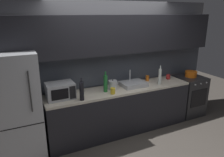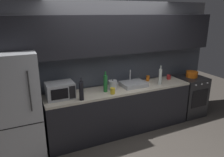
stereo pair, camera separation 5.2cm
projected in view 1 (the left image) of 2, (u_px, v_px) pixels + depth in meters
The scene contains 15 objects.
ground_plane at pixel (145, 156), 3.57m from camera, with size 10.00×10.00×0.00m, color #3D3833.
back_wall at pixel (114, 52), 4.14m from camera, with size 4.62×0.44×2.50m.
counter_run at pixel (120, 110), 4.21m from camera, with size 2.88×0.60×0.90m.
refrigerator at pixel (18, 107), 3.33m from camera, with size 0.68×0.69×1.74m.
oven_range at pixel (188, 95), 4.95m from camera, with size 0.60×0.62×0.90m.
microwave at pixel (60, 91), 3.58m from camera, with size 0.46×0.35×0.27m.
sink_basin at pixel (133, 84), 4.22m from camera, with size 0.48×0.38×0.30m.
kettle at pixel (113, 85), 4.02m from camera, with size 0.20×0.17×0.19m.
wine_bottle_clear at pixel (160, 76), 4.27m from camera, with size 0.06×0.06×0.39m.
wine_bottle_green at pixel (105, 83), 3.87m from camera, with size 0.07×0.07×0.38m.
wine_bottle_dark at pixel (82, 91), 3.50m from camera, with size 0.07×0.07×0.38m.
mug_red at pixel (168, 77), 4.66m from camera, with size 0.09×0.09×0.09m, color #A82323.
mug_yellow at pixel (113, 91), 3.80m from camera, with size 0.09×0.09×0.11m, color gold.
mug_orange at pixel (147, 78), 4.54m from camera, with size 0.07×0.07×0.11m, color orange.
cooking_pot at pixel (191, 74), 4.80m from camera, with size 0.26×0.26×0.13m.
Camera 1 is at (-1.82, -2.49, 2.29)m, focal length 34.31 mm.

